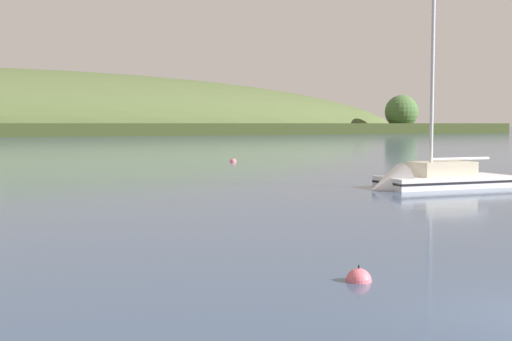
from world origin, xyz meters
TOP-DOWN VIEW (x-y plane):
  - sailboat_midwater_white at (15.34, 23.01)m, footprint 9.48×3.64m
  - mooring_buoy_midchannel at (15.55, 53.71)m, footprint 0.67×0.67m
  - mooring_buoy_off_fishing_boat at (-1.86, 4.59)m, footprint 0.64×0.64m

SIDE VIEW (x-z plane):
  - mooring_buoy_midchannel at x=15.55m, z-range -0.37..0.37m
  - mooring_buoy_off_fishing_boat at x=-1.86m, z-range -0.36..0.36m
  - sailboat_midwater_white at x=15.34m, z-range -6.33..6.77m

